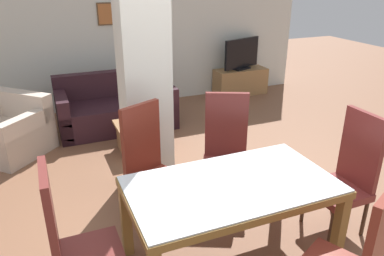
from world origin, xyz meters
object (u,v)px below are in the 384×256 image
dining_table (231,200)px  armchair (9,133)px  bottle (131,116)px  dining_chair_head_left (72,241)px  sofa (116,109)px  dining_chair_far_right (226,148)px  coffee_table (138,137)px  tv_stand (240,82)px  dining_chair_head_right (348,173)px  tv_screen (242,54)px  dining_chair_far_left (150,163)px

dining_table → armchair: armchair is taller
bottle → dining_chair_head_left: bearing=-112.7°
sofa → bottle: sofa is taller
dining_chair_far_right → bottle: (-0.62, 1.50, -0.09)m
dining_chair_head_left → dining_table: bearing=90.0°
sofa → armchair: (-1.50, -0.36, -0.01)m
coffee_table → tv_stand: tv_stand is taller
dining_chair_head_right → dining_chair_far_right: 1.17m
dining_table → dining_chair_far_right: size_ratio=1.43×
dining_chair_head_right → tv_stand: (1.17, 4.02, -0.33)m
coffee_table → tv_screen: tv_screen is taller
armchair → tv_stand: size_ratio=1.22×
dining_chair_head_left → bottle: size_ratio=4.14×
armchair → bottle: 1.63m
dining_chair_head_right → coffee_table: size_ratio=1.96×
sofa → coffee_table: sofa is taller
bottle → dining_chair_head_right: bearing=-59.4°
sofa → armchair: 1.54m
dining_table → bottle: size_ratio=5.90×
bottle → tv_stand: bearing=32.4°
armchair → tv_screen: 4.28m
dining_chair_head_left → coffee_table: (1.06, 2.31, -0.38)m
dining_chair_head_right → coffee_table: dining_chair_head_right is taller
dining_chair_far_right → dining_chair_far_left: size_ratio=1.00×
dining_table → dining_chair_head_left: size_ratio=1.43×
dining_chair_far_left → coffee_table: size_ratio=1.96×
dining_table → tv_screen: tv_screen is taller
dining_chair_far_left → dining_table: bearing=90.0°
dining_table → dining_chair_far_right: dining_chair_far_right is taller
dining_table → bottle: (-0.22, 2.38, -0.10)m
dining_chair_head_right → coffee_table: 2.70m
sofa → tv_stand: sofa is taller
tv_stand → dining_chair_head_left: bearing=-131.7°
dining_chair_far_left → tv_stand: dining_chair_far_left is taller
armchair → tv_stand: 4.25m
dining_chair_head_right → dining_chair_far_right: size_ratio=1.00×
sofa → bottle: size_ratio=6.29×
dining_chair_head_left → tv_stand: size_ratio=1.11×
dining_table → dining_chair_head_right: bearing=0.0°
dining_chair_head_right → dining_chair_far_left: bearing=61.4°
armchair → dining_chair_far_right: bearing=-179.0°
dining_table → sofa: (-0.24, 3.28, -0.31)m
armchair → coffee_table: size_ratio=2.15×
coffee_table → bottle: bottle is taller
dining_chair_far_right → coffee_table: size_ratio=1.96×
dining_chair_far_right → sofa: bearing=-50.0°
dining_chair_far_left → coffee_table: bearing=-125.1°
armchair → bottle: bearing=-155.1°
dining_chair_far_right → coffee_table: bearing=-43.9°
dining_chair_far_right → dining_table: bearing=90.0°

